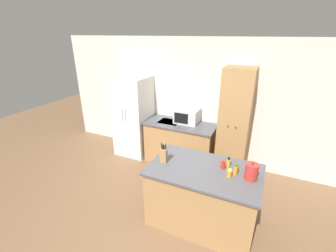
# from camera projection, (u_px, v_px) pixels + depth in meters

# --- Properties ---
(ground_plane) EXTENTS (14.00, 14.00, 0.00)m
(ground_plane) POSITION_uv_depth(u_px,v_px,m) (162.00, 234.00, 3.22)
(ground_plane) COLOR brown
(wall_back) EXTENTS (7.20, 0.06, 2.60)m
(wall_back) POSITION_uv_depth(u_px,v_px,m) (210.00, 103.00, 4.67)
(wall_back) COLOR beige
(wall_back) RESTS_ON ground_plane
(refrigerator) EXTENTS (0.73, 0.75, 1.80)m
(refrigerator) POSITION_uv_depth(u_px,v_px,m) (134.00, 116.00, 5.13)
(refrigerator) COLOR white
(refrigerator) RESTS_ON ground_plane
(back_counter) EXTENTS (1.49, 0.69, 0.89)m
(back_counter) POSITION_uv_depth(u_px,v_px,m) (180.00, 142.00, 4.90)
(back_counter) COLOR #9E7547
(back_counter) RESTS_ON ground_plane
(pantry_cabinet) EXTENTS (0.55, 0.58, 2.11)m
(pantry_cabinet) POSITION_uv_depth(u_px,v_px,m) (234.00, 124.00, 4.29)
(pantry_cabinet) COLOR #9E7547
(pantry_cabinet) RESTS_ON ground_plane
(kitchen_island) EXTENTS (1.54, 0.94, 0.92)m
(kitchen_island) POSITION_uv_depth(u_px,v_px,m) (203.00, 196.00, 3.28)
(kitchen_island) COLOR #9E7547
(kitchen_island) RESTS_ON ground_plane
(microwave) EXTENTS (0.49, 0.39, 0.31)m
(microwave) POSITION_uv_depth(u_px,v_px,m) (187.00, 116.00, 4.72)
(microwave) COLOR #B2B5B7
(microwave) RESTS_ON back_counter
(knife_block) EXTENTS (0.10, 0.06, 0.30)m
(knife_block) POSITION_uv_depth(u_px,v_px,m) (164.00, 155.00, 3.23)
(knife_block) COLOR #9E7547
(knife_block) RESTS_ON kitchen_island
(spice_bottle_tall_dark) EXTENTS (0.06, 0.06, 0.11)m
(spice_bottle_tall_dark) POSITION_uv_depth(u_px,v_px,m) (223.00, 165.00, 3.10)
(spice_bottle_tall_dark) COLOR #B2281E
(spice_bottle_tall_dark) RESTS_ON kitchen_island
(spice_bottle_short_red) EXTENTS (0.05, 0.05, 0.14)m
(spice_bottle_short_red) POSITION_uv_depth(u_px,v_px,m) (228.00, 162.00, 3.14)
(spice_bottle_short_red) COLOR gold
(spice_bottle_short_red) RESTS_ON kitchen_island
(spice_bottle_amber_oil) EXTENTS (0.05, 0.05, 0.16)m
(spice_bottle_amber_oil) POSITION_uv_depth(u_px,v_px,m) (236.00, 170.00, 2.96)
(spice_bottle_amber_oil) COLOR orange
(spice_bottle_amber_oil) RESTS_ON kitchen_island
(spice_bottle_green_herb) EXTENTS (0.06, 0.06, 0.11)m
(spice_bottle_green_herb) POSITION_uv_depth(u_px,v_px,m) (229.00, 173.00, 2.92)
(spice_bottle_green_herb) COLOR orange
(spice_bottle_green_herb) RESTS_ON kitchen_island
(spice_bottle_pale_salt) EXTENTS (0.05, 0.05, 0.10)m
(spice_bottle_pale_salt) POSITION_uv_depth(u_px,v_px,m) (237.00, 169.00, 3.03)
(spice_bottle_pale_salt) COLOR gold
(spice_bottle_pale_salt) RESTS_ON kitchen_island
(kettle) EXTENTS (0.16, 0.16, 0.24)m
(kettle) POSITION_uv_depth(u_px,v_px,m) (251.00, 172.00, 2.86)
(kettle) COLOR #B72D28
(kettle) RESTS_ON kitchen_island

